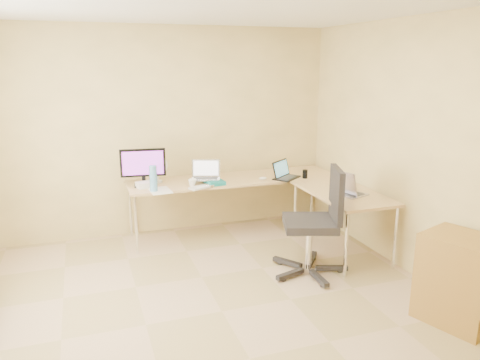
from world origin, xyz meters
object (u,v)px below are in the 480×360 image
object	(u,v)px
desk_main	(234,206)
office_chair	(309,227)
laptop_return	(352,185)
water_bottle	(153,179)
mug	(192,183)
desk_fan	(158,170)
desk_return	(341,222)
cabinet	(459,282)
monitor	(143,167)
keyboard	(206,186)
laptop_center	(205,170)
laptop_black	(287,170)

from	to	relation	value
desk_main	office_chair	world-z (taller)	office_chair
desk_main	laptop_return	distance (m)	1.59
water_bottle	laptop_return	bearing A→B (deg)	-22.74
mug	laptop_return	bearing A→B (deg)	-30.52
desk_main	water_bottle	xyz separation A→B (m)	(-1.05, -0.30, 0.52)
desk_fan	laptop_return	size ratio (longest dim) A/B	0.89
desk_return	laptop_return	xyz separation A→B (m)	(0.01, -0.15, 0.48)
mug	cabinet	world-z (taller)	mug
office_chair	cabinet	bearing A→B (deg)	-40.04
office_chair	desk_return	bearing A→B (deg)	50.88
monitor	keyboard	world-z (taller)	monitor
water_bottle	desk_fan	size ratio (longest dim) A/B	1.00
desk_main	office_chair	xyz separation A→B (m)	(0.37, -1.38, 0.14)
desk_main	office_chair	distance (m)	1.43
desk_return	mug	bearing A→B (deg)	153.60
office_chair	cabinet	distance (m)	1.48
keyboard	office_chair	world-z (taller)	office_chair
laptop_center	desk_fan	bearing A→B (deg)	178.67
mug	laptop_return	size ratio (longest dim) A/B	0.28
water_bottle	laptop_return	xyz separation A→B (m)	(2.04, -0.86, -0.04)
mug	office_chair	distance (m)	1.52
laptop_black	water_bottle	xyz separation A→B (m)	(-1.68, -0.07, 0.04)
water_bottle	laptop_black	bearing A→B (deg)	2.32
desk_main	monitor	xyz separation A→B (m)	(-1.13, -0.01, 0.59)
laptop_black	mug	world-z (taller)	laptop_black
cabinet	monitor	bearing A→B (deg)	110.67
laptop_center	desk_fan	distance (m)	0.58
laptop_black	desk_fan	size ratio (longest dim) A/B	1.18
desk_main	desk_fan	bearing A→B (deg)	173.87
laptop_center	mug	world-z (taller)	laptop_center
laptop_black	desk_fan	xyz separation A→B (m)	(-1.57, 0.33, 0.04)
laptop_black	cabinet	distance (m)	2.51
mug	laptop_black	bearing A→B (deg)	-0.27
laptop_center	laptop_return	xyz separation A→B (m)	(1.39, -1.05, -0.04)
water_bottle	office_chair	world-z (taller)	office_chair
desk_return	monitor	size ratio (longest dim) A/B	2.48
office_chair	laptop_black	bearing A→B (deg)	96.25
desk_return	mug	distance (m)	1.79
mug	office_chair	size ratio (longest dim) A/B	0.08
keyboard	monitor	bearing A→B (deg)	134.29
water_bottle	mug	bearing A→B (deg)	9.03
laptop_black	keyboard	world-z (taller)	laptop_black
laptop_return	cabinet	distance (m)	1.57
desk_main	cabinet	world-z (taller)	cabinet
laptop_center	desk_fan	xyz separation A→B (m)	(-0.55, 0.21, -0.01)
laptop_return	monitor	bearing A→B (deg)	41.27
desk_main	desk_fan	size ratio (longest dim) A/B	8.75
water_bottle	cabinet	bearing A→B (deg)	-47.07
water_bottle	desk_fan	xyz separation A→B (m)	(0.11, 0.40, 0.00)
laptop_center	mug	xyz separation A→B (m)	(-0.19, -0.12, -0.11)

